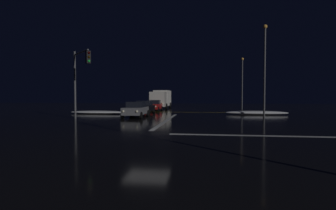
{
  "coord_description": "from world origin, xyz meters",
  "views": [
    {
      "loc": [
        3.19,
        -14.78,
        2.17
      ],
      "look_at": [
        -0.39,
        12.03,
        1.22
      ],
      "focal_mm": 28.27,
      "sensor_mm": 36.0,
      "label": 1
    }
  ],
  "objects_px": {
    "sedan_gray": "(136,109)",
    "sedan_red": "(154,105)",
    "traffic_signal_nw": "(80,72)",
    "streetlamp_right_far": "(242,79)",
    "box_truck": "(161,99)",
    "streetlamp_right_near": "(265,64)",
    "sedan_black": "(144,107)"
  },
  "relations": [
    {
      "from": "sedan_gray",
      "to": "sedan_black",
      "type": "distance_m",
      "value": 5.31
    },
    {
      "from": "box_truck",
      "to": "traffic_signal_nw",
      "type": "distance_m",
      "value": 21.83
    },
    {
      "from": "streetlamp_right_far",
      "to": "box_truck",
      "type": "bearing_deg",
      "value": -176.01
    },
    {
      "from": "streetlamp_right_near",
      "to": "box_truck",
      "type": "bearing_deg",
      "value": 131.5
    },
    {
      "from": "sedan_black",
      "to": "sedan_red",
      "type": "relative_size",
      "value": 1.0
    },
    {
      "from": "box_truck",
      "to": "traffic_signal_nw",
      "type": "bearing_deg",
      "value": -100.64
    },
    {
      "from": "traffic_signal_nw",
      "to": "streetlamp_right_far",
      "type": "height_order",
      "value": "streetlamp_right_far"
    },
    {
      "from": "box_truck",
      "to": "streetlamp_right_near",
      "type": "xyz_separation_m",
      "value": [
        13.33,
        -15.07,
        3.78
      ]
    },
    {
      "from": "sedan_black",
      "to": "sedan_gray",
      "type": "bearing_deg",
      "value": -86.47
    },
    {
      "from": "sedan_black",
      "to": "traffic_signal_nw",
      "type": "height_order",
      "value": "traffic_signal_nw"
    },
    {
      "from": "box_truck",
      "to": "streetlamp_right_far",
      "type": "bearing_deg",
      "value": 3.99
    },
    {
      "from": "sedan_red",
      "to": "streetlamp_right_far",
      "type": "xyz_separation_m",
      "value": [
        13.34,
        7.71,
        4.1
      ]
    },
    {
      "from": "sedan_black",
      "to": "streetlamp_right_near",
      "type": "height_order",
      "value": "streetlamp_right_near"
    },
    {
      "from": "sedan_red",
      "to": "streetlamp_right_near",
      "type": "xyz_separation_m",
      "value": [
        13.34,
        -8.29,
        4.68
      ]
    },
    {
      "from": "sedan_black",
      "to": "traffic_signal_nw",
      "type": "relative_size",
      "value": 0.68
    },
    {
      "from": "sedan_red",
      "to": "streetlamp_right_far",
      "type": "distance_m",
      "value": 15.94
    },
    {
      "from": "box_truck",
      "to": "streetlamp_right_near",
      "type": "relative_size",
      "value": 0.86
    },
    {
      "from": "sedan_gray",
      "to": "streetlamp_right_near",
      "type": "relative_size",
      "value": 0.45
    },
    {
      "from": "sedan_gray",
      "to": "sedan_red",
      "type": "distance_m",
      "value": 11.18
    },
    {
      "from": "streetlamp_right_near",
      "to": "sedan_red",
      "type": "bearing_deg",
      "value": 148.15
    },
    {
      "from": "sedan_red",
      "to": "traffic_signal_nw",
      "type": "relative_size",
      "value": 0.68
    },
    {
      "from": "sedan_gray",
      "to": "streetlamp_right_near",
      "type": "xyz_separation_m",
      "value": [
        13.09,
        2.89,
        4.68
      ]
    },
    {
      "from": "sedan_black",
      "to": "traffic_signal_nw",
      "type": "distance_m",
      "value": 10.12
    },
    {
      "from": "sedan_gray",
      "to": "streetlamp_right_far",
      "type": "distance_m",
      "value": 23.34
    },
    {
      "from": "sedan_gray",
      "to": "sedan_red",
      "type": "bearing_deg",
      "value": 91.31
    },
    {
      "from": "box_truck",
      "to": "streetlamp_right_far",
      "type": "xyz_separation_m",
      "value": [
        13.33,
        0.93,
        3.19
      ]
    },
    {
      "from": "sedan_gray",
      "to": "traffic_signal_nw",
      "type": "height_order",
      "value": "traffic_signal_nw"
    },
    {
      "from": "sedan_black",
      "to": "streetlamp_right_far",
      "type": "distance_m",
      "value": 19.53
    },
    {
      "from": "sedan_gray",
      "to": "traffic_signal_nw",
      "type": "relative_size",
      "value": 0.68
    },
    {
      "from": "traffic_signal_nw",
      "to": "box_truck",
      "type": "bearing_deg",
      "value": 79.36
    },
    {
      "from": "sedan_black",
      "to": "streetlamp_right_far",
      "type": "xyz_separation_m",
      "value": [
        13.41,
        13.59,
        4.1
      ]
    },
    {
      "from": "sedan_red",
      "to": "streetlamp_right_near",
      "type": "bearing_deg",
      "value": -31.85
    }
  ]
}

